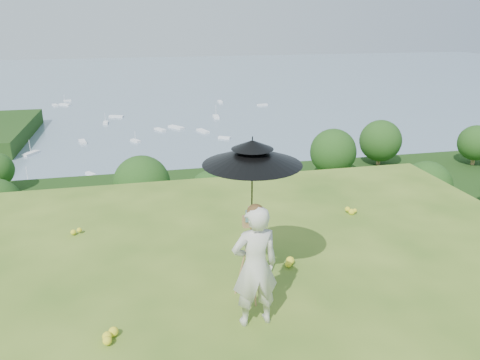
{
  "coord_description": "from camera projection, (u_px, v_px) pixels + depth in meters",
  "views": [
    {
      "loc": [
        -0.34,
        -4.15,
        3.91
      ],
      "look_at": [
        1.47,
        4.0,
        0.96
      ],
      "focal_mm": 35.0,
      "sensor_mm": 36.0,
      "label": 1
    }
  ],
  "objects": [
    {
      "name": "sun_umbrella",
      "position": [
        252.0,
        181.0,
        6.32
      ],
      "size": [
        1.43,
        1.43,
        1.25
      ],
      "primitive_type": null,
      "rotation": [
        0.0,
        0.0,
        0.07
      ],
      "color": "black",
      "rests_on": "field_easel"
    },
    {
      "name": "harbor_town",
      "position": [
        147.0,
        212.0,
        84.06
      ],
      "size": [
        110.0,
        22.0,
        5.0
      ],
      "primitive_type": null,
      "color": "silver",
      "rests_on": "shoreline_tier"
    },
    {
      "name": "moored_boats",
      "position": [
        103.0,
        130.0,
        162.06
      ],
      "size": [
        140.0,
        140.0,
        0.7
      ],
      "primitive_type": null,
      "color": "white",
      "rests_on": "bay_water"
    },
    {
      "name": "painter",
      "position": [
        255.0,
        266.0,
        6.03
      ],
      "size": [
        0.65,
        0.45,
        1.7
      ],
      "primitive_type": "imported",
      "rotation": [
        0.0,
        0.0,
        3.21
      ],
      "color": "beige",
      "rests_on": "ground"
    },
    {
      "name": "field_easel",
      "position": [
        252.0,
        253.0,
        6.65
      ],
      "size": [
        0.57,
        0.57,
        1.41
      ],
      "primitive_type": null,
      "rotation": [
        0.0,
        0.0,
        0.06
      ],
      "color": "#AF8449",
      "rests_on": "ground"
    },
    {
      "name": "slope_trees",
      "position": [
        150.0,
        236.0,
        42.41
      ],
      "size": [
        110.0,
        50.0,
        6.0
      ],
      "primitive_type": null,
      "color": "#1D4615",
      "rests_on": "forest_slope"
    },
    {
      "name": "painter_cap",
      "position": [
        256.0,
        209.0,
        5.76
      ],
      "size": [
        0.22,
        0.26,
        0.1
      ],
      "primitive_type": null,
      "rotation": [
        0.0,
        0.0,
        0.01
      ],
      "color": "pink",
      "rests_on": "painter"
    },
    {
      "name": "shoreline_tier",
      "position": [
        149.0,
        244.0,
        86.23
      ],
      "size": [
        170.0,
        28.0,
        8.0
      ],
      "primitive_type": "cube",
      "color": "slate",
      "rests_on": "bay_water"
    },
    {
      "name": "bay_water",
      "position": [
        137.0,
        94.0,
        237.45
      ],
      "size": [
        700.0,
        700.0,
        0.0
      ],
      "primitive_type": "plane",
      "color": "#748FA6",
      "rests_on": "ground"
    }
  ]
}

